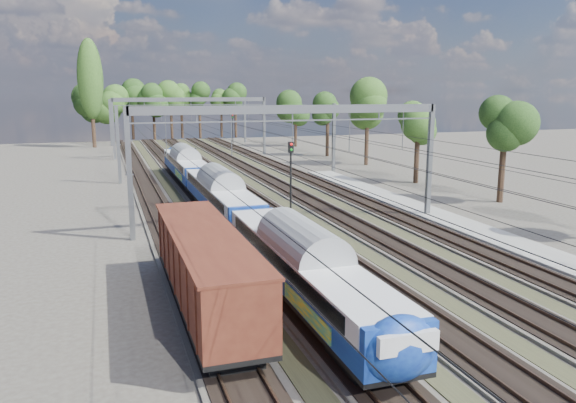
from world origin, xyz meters
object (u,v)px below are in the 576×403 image
object	(u,v)px
emu_train	(221,191)
freight_boxcar	(205,266)
signal_near	(291,174)
signal_far	(233,127)
worker	(196,154)

from	to	relation	value
emu_train	freight_boxcar	distance (m)	18.96
signal_near	signal_far	distance (m)	60.46
worker	signal_near	xyz separation A→B (m)	(-0.12, -44.81, 3.22)
freight_boxcar	worker	distance (m)	59.78
signal_near	signal_far	xyz separation A→B (m)	(9.16, 59.76, -0.30)
emu_train	freight_boxcar	bearing A→B (deg)	-103.73
freight_boxcar	signal_near	world-z (taller)	signal_near
signal_far	worker	bearing A→B (deg)	-119.52
emu_train	worker	world-z (taller)	emu_train
emu_train	signal_near	size ratio (longest dim) A/B	9.03
signal_near	emu_train	bearing A→B (deg)	143.57
freight_boxcar	signal_far	bearing A→B (deg)	76.32
freight_boxcar	signal_far	world-z (taller)	signal_far
worker	emu_train	bearing A→B (deg)	171.62
worker	signal_near	distance (m)	44.93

